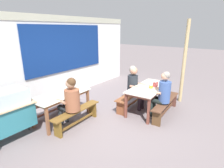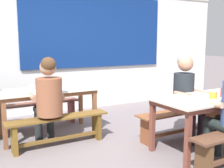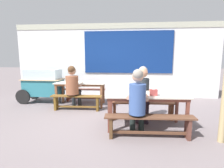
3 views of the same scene
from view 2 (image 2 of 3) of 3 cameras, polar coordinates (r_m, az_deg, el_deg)
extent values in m
plane|color=slate|center=(3.90, 5.01, -13.14)|extent=(40.00, 40.00, 0.00)
cube|color=silver|center=(5.85, -8.02, 6.85)|extent=(7.55, 0.12, 2.51)
cube|color=navy|center=(5.95, -3.36, 10.94)|extent=(3.22, 0.03, 1.52)
cube|color=silver|center=(4.30, -13.55, -1.26)|extent=(1.53, 0.74, 0.02)
cube|color=brown|center=(4.31, -13.53, -1.79)|extent=(1.45, 0.67, 0.06)
cube|color=brown|center=(4.86, -6.61, -4.66)|extent=(0.06, 0.06, 0.65)
cube|color=brown|center=(4.36, -3.69, -6.22)|extent=(0.06, 0.06, 0.65)
cube|color=brown|center=(3.99, -21.66, -8.29)|extent=(0.06, 0.06, 0.65)
cube|color=beige|center=(3.90, 20.30, -2.63)|extent=(1.70, 0.84, 0.02)
cube|color=brown|center=(3.91, 20.26, -3.23)|extent=(1.62, 0.77, 0.06)
cube|color=brown|center=(3.70, 8.47, -9.09)|extent=(0.06, 0.06, 0.65)
cube|color=brown|center=(3.26, 15.64, -11.88)|extent=(0.06, 0.06, 0.65)
cube|color=brown|center=(4.85, -15.10, -3.90)|extent=(1.41, 0.30, 0.02)
cube|color=brown|center=(5.07, -8.59, -5.59)|extent=(0.07, 0.22, 0.40)
cube|color=brown|center=(4.80, -21.79, -6.97)|extent=(0.07, 0.22, 0.40)
cube|color=brown|center=(4.93, -14.95, -7.43)|extent=(1.13, 0.08, 0.04)
cube|color=brown|center=(3.88, -11.27, -6.97)|extent=(1.45, 0.30, 0.03)
cube|color=brown|center=(4.16, -3.23, -8.78)|extent=(0.07, 0.21, 0.40)
cube|color=brown|center=(3.82, -19.90, -10.96)|extent=(0.07, 0.21, 0.40)
cube|color=brown|center=(3.98, -11.13, -11.27)|extent=(1.16, 0.08, 0.04)
cube|color=brown|center=(4.31, 14.76, -5.49)|extent=(1.62, 0.38, 0.02)
cube|color=brown|center=(4.85, 20.44, -6.71)|extent=(0.07, 0.27, 0.40)
cube|color=brown|center=(3.93, 7.45, -9.87)|extent=(0.07, 0.27, 0.40)
cube|color=brown|center=(4.39, 14.60, -9.43)|extent=(1.33, 0.10, 0.04)
cube|color=brown|center=(3.21, 18.74, -14.75)|extent=(0.07, 0.21, 0.39)
cylinder|color=#3F3F3F|center=(4.48, -21.30, -2.06)|extent=(0.04, 0.61, 0.04)
cylinder|color=black|center=(4.07, 16.38, -9.35)|extent=(0.11, 0.11, 0.42)
cylinder|color=black|center=(4.18, 18.26, -8.93)|extent=(0.11, 0.11, 0.42)
cylinder|color=black|center=(4.11, 15.09, -5.32)|extent=(0.15, 0.36, 0.13)
cylinder|color=black|center=(4.22, 16.98, -5.01)|extent=(0.15, 0.36, 0.13)
cylinder|color=#22272D|center=(4.23, 14.81, -1.36)|extent=(0.31, 0.31, 0.53)
sphere|color=tan|center=(4.16, 15.21, 4.15)|extent=(0.23, 0.23, 0.23)
sphere|color=gray|center=(4.18, 14.97, 4.74)|extent=(0.21, 0.21, 0.21)
cylinder|color=tan|center=(3.99, 14.52, -2.16)|extent=(0.08, 0.31, 0.08)
cylinder|color=tan|center=(4.21, 18.18, -1.74)|extent=(0.08, 0.30, 0.07)
cylinder|color=#1F2927|center=(3.82, 21.33, -10.81)|extent=(0.11, 0.11, 0.42)
cylinder|color=#1F2927|center=(3.70, 19.34, -11.36)|extent=(0.11, 0.11, 0.42)
cylinder|color=#1F2927|center=(3.51, 21.34, -8.06)|extent=(0.15, 0.35, 0.13)
cylinder|color=tan|center=(3.41, 20.34, -4.03)|extent=(0.08, 0.31, 0.10)
cylinder|color=#24282B|center=(4.27, -12.84, -8.32)|extent=(0.11, 0.11, 0.42)
cylinder|color=#24282B|center=(4.24, -15.23, -8.56)|extent=(0.11, 0.11, 0.42)
cylinder|color=#24282B|center=(4.03, -12.32, -5.49)|extent=(0.13, 0.41, 0.13)
cylinder|color=#24282B|center=(3.99, -14.83, -5.73)|extent=(0.13, 0.41, 0.13)
cylinder|color=brown|center=(3.78, -13.05, -2.63)|extent=(0.35, 0.35, 0.51)
sphere|color=tan|center=(3.74, -13.34, 3.42)|extent=(0.22, 0.22, 0.22)
sphere|color=#4C331E|center=(3.71, -13.25, 3.99)|extent=(0.21, 0.21, 0.21)
cylinder|color=tan|center=(4.00, -10.95, -2.13)|extent=(0.07, 0.31, 0.11)
cylinder|color=tan|center=(3.91, -16.46, -2.58)|extent=(0.07, 0.30, 0.08)
cylinder|color=gold|center=(3.76, 20.51, -2.20)|extent=(0.10, 0.10, 0.09)
cylinder|color=white|center=(3.75, 20.55, -1.43)|extent=(0.09, 0.09, 0.02)
cylinder|color=silver|center=(4.30, -16.57, -0.89)|extent=(0.13, 0.13, 0.05)
camera|label=1|loc=(2.02, -104.48, 23.38)|focal=29.17mm
camera|label=3|loc=(2.73, 86.76, 1.28)|focal=28.14mm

